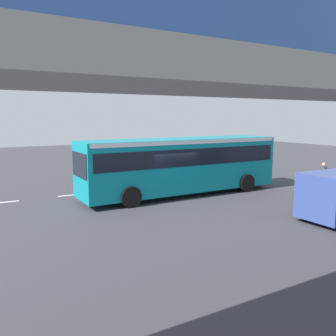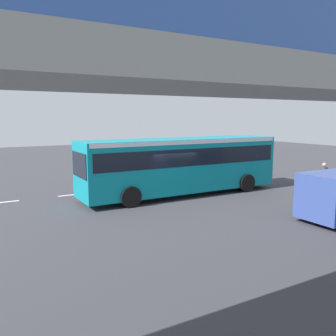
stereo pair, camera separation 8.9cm
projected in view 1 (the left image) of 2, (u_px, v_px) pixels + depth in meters
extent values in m
plane|color=#38383D|center=(167.00, 198.00, 19.22)|extent=(80.00, 80.00, 0.00)
cube|color=#0C8493|center=(182.00, 164.00, 19.88)|extent=(11.50, 2.55, 2.86)
cube|color=black|center=(182.00, 155.00, 19.81)|extent=(11.04, 2.59, 0.90)
cube|color=white|center=(182.00, 141.00, 19.69)|extent=(11.27, 2.58, 0.20)
cube|color=black|center=(79.00, 165.00, 16.97)|extent=(0.04, 2.24, 1.20)
cylinder|color=black|center=(131.00, 197.00, 17.13)|extent=(1.04, 0.30, 1.04)
cylinder|color=black|center=(112.00, 188.00, 19.31)|extent=(1.04, 0.30, 1.04)
cylinder|color=black|center=(246.00, 183.00, 20.78)|extent=(1.04, 0.30, 1.04)
cylinder|color=black|center=(219.00, 177.00, 22.97)|extent=(1.04, 0.30, 1.04)
cylinder|color=black|center=(306.00, 210.00, 15.37)|extent=(0.68, 0.22, 0.68)
cylinder|color=#2D2D38|center=(323.00, 187.00, 20.16)|extent=(0.32, 0.32, 0.85)
cylinder|color=#3F3F47|center=(323.00, 173.00, 20.05)|extent=(0.38, 0.38, 0.70)
sphere|color=tan|center=(324.00, 165.00, 19.98)|extent=(0.22, 0.22, 0.22)
cylinder|color=slate|center=(237.00, 158.00, 25.58)|extent=(0.08, 0.08, 2.80)
cube|color=red|center=(238.00, 143.00, 25.43)|extent=(0.04, 0.60, 0.60)
cube|color=silver|center=(239.00, 177.00, 26.03)|extent=(2.00, 0.20, 0.01)
cube|color=silver|center=(194.00, 182.00, 24.04)|extent=(2.00, 0.20, 0.01)
cube|color=silver|center=(140.00, 188.00, 22.05)|extent=(2.00, 0.20, 0.01)
cube|color=silver|center=(76.00, 194.00, 20.07)|extent=(2.00, 0.20, 0.01)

